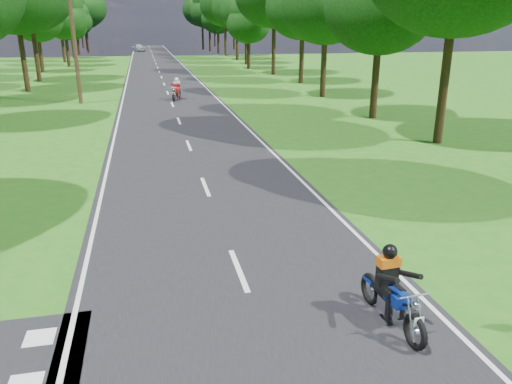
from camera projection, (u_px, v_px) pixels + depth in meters
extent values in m
plane|color=#236316|center=(259.00, 321.00, 9.07)|extent=(160.00, 160.00, 0.00)
cube|color=black|center=(159.00, 72.00, 55.30)|extent=(7.00, 140.00, 0.02)
cube|color=silver|center=(239.00, 270.00, 10.91)|extent=(0.12, 2.00, 0.01)
cube|color=silver|center=(205.00, 187.00, 16.46)|extent=(0.12, 2.00, 0.01)
cube|color=silver|center=(189.00, 145.00, 22.01)|extent=(0.12, 2.00, 0.01)
cube|color=silver|center=(179.00, 121.00, 27.55)|extent=(0.12, 2.00, 0.01)
cube|color=silver|center=(172.00, 104.00, 33.10)|extent=(0.12, 2.00, 0.01)
cube|color=silver|center=(168.00, 93.00, 38.65)|extent=(0.12, 2.00, 0.01)
cube|color=silver|center=(164.00, 84.00, 44.20)|extent=(0.12, 2.00, 0.01)
cube|color=silver|center=(161.00, 77.00, 49.75)|extent=(0.12, 2.00, 0.01)
cube|color=silver|center=(159.00, 72.00, 55.29)|extent=(0.12, 2.00, 0.01)
cube|color=silver|center=(158.00, 67.00, 60.84)|extent=(0.12, 2.00, 0.01)
cube|color=silver|center=(156.00, 64.00, 66.39)|extent=(0.12, 2.00, 0.01)
cube|color=silver|center=(155.00, 61.00, 71.94)|extent=(0.12, 2.00, 0.01)
cube|color=silver|center=(154.00, 58.00, 77.49)|extent=(0.12, 2.00, 0.01)
cube|color=silver|center=(153.00, 56.00, 83.04)|extent=(0.12, 2.00, 0.01)
cube|color=silver|center=(152.00, 54.00, 88.58)|extent=(0.12, 2.00, 0.01)
cube|color=silver|center=(151.00, 52.00, 94.13)|extent=(0.12, 2.00, 0.01)
cube|color=silver|center=(151.00, 50.00, 99.68)|extent=(0.12, 2.00, 0.01)
cube|color=silver|center=(150.00, 49.00, 105.23)|extent=(0.12, 2.00, 0.01)
cube|color=silver|center=(150.00, 47.00, 110.78)|extent=(0.12, 2.00, 0.01)
cube|color=silver|center=(149.00, 46.00, 116.33)|extent=(0.12, 2.00, 0.01)
cube|color=silver|center=(129.00, 72.00, 54.62)|extent=(0.10, 140.00, 0.01)
cube|color=silver|center=(189.00, 71.00, 55.97)|extent=(0.10, 140.00, 0.01)
cube|color=silver|center=(25.00, 384.00, 7.45)|extent=(0.50, 0.50, 0.01)
cube|color=silver|center=(40.00, 337.00, 8.56)|extent=(0.50, 0.50, 0.01)
cylinder|color=black|center=(24.00, 63.00, 39.08)|extent=(0.40, 0.40, 4.32)
cylinder|color=black|center=(37.00, 57.00, 45.91)|extent=(0.40, 0.40, 4.40)
cylinder|color=black|center=(41.00, 57.00, 54.78)|extent=(0.40, 0.40, 3.20)
ellipsoid|color=#0C330B|center=(36.00, 19.00, 53.51)|extent=(5.60, 5.60, 4.76)
ellipsoid|color=#0C330B|center=(34.00, 4.00, 53.01)|extent=(4.80, 4.80, 4.08)
cylinder|color=black|center=(68.00, 53.00, 61.98)|extent=(0.40, 0.40, 3.22)
ellipsoid|color=#0C330B|center=(64.00, 19.00, 60.70)|extent=(5.64, 5.64, 4.79)
ellipsoid|color=#0C330B|center=(62.00, 6.00, 60.20)|extent=(4.83, 4.83, 4.11)
cylinder|color=black|center=(63.00, 49.00, 68.78)|extent=(0.40, 0.40, 3.61)
ellipsoid|color=#0C330B|center=(59.00, 15.00, 67.35)|extent=(6.31, 6.31, 5.37)
ellipsoid|color=#0C330B|center=(58.00, 1.00, 66.78)|extent=(5.41, 5.41, 4.60)
cylinder|color=black|center=(73.00, 49.00, 76.23)|extent=(0.40, 0.40, 2.67)
ellipsoid|color=#0C330B|center=(71.00, 27.00, 75.18)|extent=(4.67, 4.67, 3.97)
ellipsoid|color=#0C330B|center=(70.00, 18.00, 74.76)|extent=(4.00, 4.00, 3.40)
ellipsoid|color=#0C330B|center=(69.00, 9.00, 74.35)|extent=(3.00, 3.00, 2.55)
cylinder|color=black|center=(78.00, 46.00, 84.59)|extent=(0.40, 0.40, 3.09)
ellipsoid|color=#0C330B|center=(76.00, 22.00, 83.37)|extent=(5.40, 5.40, 4.59)
ellipsoid|color=#0C330B|center=(75.00, 12.00, 82.89)|extent=(4.63, 4.63, 3.93)
ellipsoid|color=#0C330B|center=(74.00, 3.00, 82.40)|extent=(3.47, 3.47, 2.95)
cylinder|color=black|center=(88.00, 40.00, 90.58)|extent=(0.40, 0.40, 4.48)
ellipsoid|color=#0C330B|center=(84.00, 8.00, 88.81)|extent=(7.84, 7.84, 6.66)
cylinder|color=black|center=(87.00, 40.00, 98.73)|extent=(0.40, 0.40, 4.09)
ellipsoid|color=#0C330B|center=(84.00, 13.00, 97.11)|extent=(7.16, 7.16, 6.09)
ellipsoid|color=#0C330B|center=(83.00, 2.00, 96.47)|extent=(6.14, 6.14, 5.22)
cylinder|color=black|center=(443.00, 92.00, 21.88)|extent=(0.40, 0.40, 4.56)
cylinder|color=black|center=(375.00, 87.00, 28.02)|extent=(0.40, 0.40, 3.49)
ellipsoid|color=#0C330B|center=(381.00, 5.00, 26.64)|extent=(6.12, 6.12, 5.20)
cylinder|color=black|center=(323.00, 71.00, 36.24)|extent=(0.40, 0.40, 3.69)
ellipsoid|color=#0C330B|center=(326.00, 4.00, 34.78)|extent=(6.46, 6.46, 5.49)
cylinder|color=black|center=(301.00, 62.00, 44.63)|extent=(0.40, 0.40, 3.74)
ellipsoid|color=#0C330B|center=(303.00, 7.00, 43.15)|extent=(6.55, 6.55, 5.57)
cylinder|color=black|center=(274.00, 52.00, 52.07)|extent=(0.40, 0.40, 4.64)
cylinder|color=black|center=(249.00, 56.00, 58.77)|extent=(0.40, 0.40, 2.91)
ellipsoid|color=#0C330B|center=(249.00, 24.00, 57.62)|extent=(5.09, 5.09, 4.33)
ellipsoid|color=#0C330B|center=(249.00, 11.00, 57.16)|extent=(4.36, 4.36, 3.71)
cylinder|color=black|center=(246.00, 49.00, 65.78)|extent=(0.40, 0.40, 3.88)
ellipsoid|color=#0C330B|center=(246.00, 10.00, 64.24)|extent=(6.78, 6.78, 5.77)
cylinder|color=black|center=(237.00, 45.00, 73.63)|extent=(0.40, 0.40, 4.18)
ellipsoid|color=#0C330B|center=(237.00, 8.00, 71.98)|extent=(7.31, 7.31, 6.21)
cylinder|color=black|center=(225.00, 41.00, 81.78)|extent=(0.40, 0.40, 4.63)
ellipsoid|color=#0C330B|center=(225.00, 4.00, 79.95)|extent=(8.11, 8.11, 6.89)
cylinder|color=black|center=(218.00, 44.00, 88.70)|extent=(0.40, 0.40, 3.36)
ellipsoid|color=#0C330B|center=(218.00, 19.00, 87.37)|extent=(5.88, 5.88, 5.00)
ellipsoid|color=#0C330B|center=(218.00, 9.00, 86.84)|extent=(5.04, 5.04, 4.29)
cylinder|color=black|center=(210.00, 40.00, 95.15)|extent=(0.40, 0.40, 4.09)
ellipsoid|color=#0C330B|center=(209.00, 12.00, 93.54)|extent=(7.15, 7.15, 6.08)
ellipsoid|color=#0C330B|center=(209.00, 1.00, 92.90)|extent=(6.13, 6.13, 5.21)
cylinder|color=black|center=(203.00, 38.00, 102.17)|extent=(0.40, 0.40, 4.48)
ellipsoid|color=#0C330B|center=(202.00, 10.00, 100.40)|extent=(7.84, 7.84, 6.66)
cylinder|color=black|center=(83.00, 39.00, 107.30)|extent=(0.40, 0.40, 3.84)
ellipsoid|color=#0C330B|center=(80.00, 16.00, 105.79)|extent=(6.72, 6.72, 5.71)
ellipsoid|color=#0C330B|center=(79.00, 6.00, 105.19)|extent=(5.76, 5.76, 4.90)
cylinder|color=black|center=(215.00, 37.00, 115.03)|extent=(0.40, 0.40, 4.16)
ellipsoid|color=#0C330B|center=(214.00, 14.00, 113.39)|extent=(7.28, 7.28, 6.19)
ellipsoid|color=#0C330B|center=(214.00, 4.00, 112.74)|extent=(6.24, 6.24, 5.30)
cylinder|color=black|center=(63.00, 42.00, 93.08)|extent=(0.40, 0.40, 3.52)
ellipsoid|color=#0C330B|center=(60.00, 18.00, 91.69)|extent=(6.16, 6.16, 5.24)
ellipsoid|color=#0C330B|center=(59.00, 8.00, 91.13)|extent=(5.28, 5.28, 4.49)
cylinder|color=black|center=(234.00, 38.00, 102.45)|extent=(0.40, 0.40, 4.48)
ellipsoid|color=#0C330B|center=(234.00, 10.00, 100.67)|extent=(7.84, 7.84, 6.66)
cylinder|color=#382616|center=(74.00, 42.00, 32.45)|extent=(0.26, 0.26, 8.00)
imported|color=silver|center=(139.00, 48.00, 94.98)|extent=(2.90, 4.56, 1.45)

